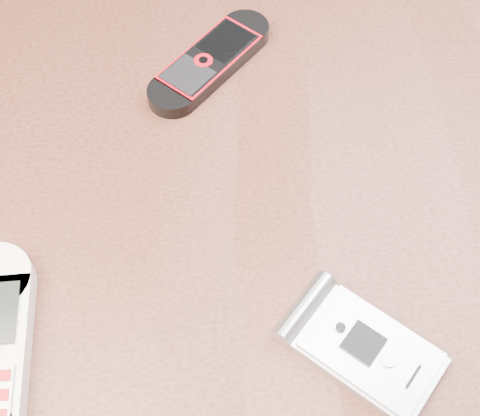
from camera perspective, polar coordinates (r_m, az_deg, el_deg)
name	(u,v)px	position (r m, az deg, el deg)	size (l,w,h in m)	color
table	(234,283)	(0.55, -0.52, -6.43)	(1.20, 0.80, 0.75)	black
nokia_black_red	(210,61)	(0.55, -2.56, 12.42)	(0.04, 0.13, 0.01)	black
motorola_razr	(366,350)	(0.42, 10.69, -11.79)	(0.05, 0.10, 0.02)	#B7B7BC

